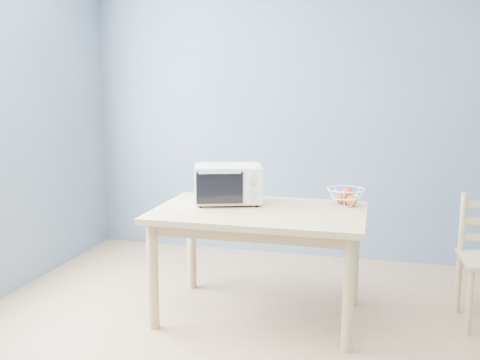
# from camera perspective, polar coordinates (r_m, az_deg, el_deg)

# --- Properties ---
(room) EXTENTS (4.01, 4.51, 2.61)m
(room) POSITION_cam_1_polar(r_m,az_deg,el_deg) (2.70, -0.04, 4.37)
(room) COLOR tan
(room) RESTS_ON ground
(dining_table) EXTENTS (1.40, 0.90, 0.75)m
(dining_table) POSITION_cam_1_polar(r_m,az_deg,el_deg) (3.61, 2.08, -4.73)
(dining_table) COLOR tan
(dining_table) RESTS_ON ground
(toaster_oven) EXTENTS (0.53, 0.46, 0.27)m
(toaster_oven) POSITION_cam_1_polar(r_m,az_deg,el_deg) (3.74, -1.57, -0.38)
(toaster_oven) COLOR silver
(toaster_oven) RESTS_ON dining_table
(fruit_basket) EXTENTS (0.27, 0.27, 0.13)m
(fruit_basket) POSITION_cam_1_polar(r_m,az_deg,el_deg) (3.76, 11.24, -1.70)
(fruit_basket) COLOR white
(fruit_basket) RESTS_ON dining_table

